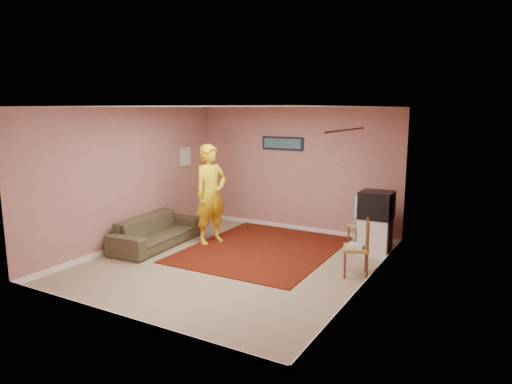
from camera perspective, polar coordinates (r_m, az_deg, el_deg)
The scene contains 26 objects.
ground at distance 7.79m, azimuth -2.94°, elevation -8.91°, with size 5.00×5.00×0.00m, color tan.
wall_back at distance 9.64m, azimuth 4.98°, elevation 2.76°, with size 4.50×0.02×2.60m, color tan.
wall_front at distance 5.56m, azimuth -17.03°, elevation -3.29°, with size 4.50×0.02×2.60m, color tan.
wall_left at distance 8.86m, azimuth -15.40°, elevation 1.76°, with size 0.02×5.00×2.60m, color tan.
wall_right at distance 6.55m, azimuth 13.81°, elevation -1.11°, with size 0.02×5.00×2.60m, color tan.
ceiling at distance 7.35m, azimuth -3.13°, elevation 10.59°, with size 4.50×5.00×0.02m, color silver.
baseboard_back at distance 9.87m, azimuth 4.85°, elevation -4.46°, with size 4.50×0.02×0.10m, color white.
baseboard_front at distance 5.98m, azimuth -16.30°, elevation -14.99°, with size 4.50×0.02×0.10m, color white.
baseboard_left at distance 9.12m, azimuth -14.98°, elevation -6.03°, with size 0.02×5.00×0.10m, color white.
baseboard_right at distance 6.91m, azimuth 13.27°, elevation -11.32°, with size 0.02×5.00×0.10m, color white.
window at distance 5.68m, azimuth 11.33°, elevation -1.21°, with size 0.01×1.10×1.50m, color black.
curtain_sheer at distance 5.59m, azimuth 10.63°, elevation -3.48°, with size 0.01×0.75×2.10m, color white.
curtain_floral at distance 6.24m, azimuth 12.60°, elevation -2.09°, with size 0.01×0.35×2.10m, color beige.
curtain_rod at distance 5.59m, azimuth 11.21°, elevation 7.61°, with size 0.02×0.02×1.40m, color brown.
picture_back at distance 9.68m, azimuth 3.33°, elevation 6.09°, with size 0.95×0.04×0.28m.
picture_left at distance 10.00m, azimuth -8.86°, elevation 4.39°, with size 0.04×0.38×0.42m.
area_rug at distance 8.53m, azimuth 0.84°, elevation -7.10°, with size 2.51×3.14×0.02m, color #331005.
tv_cabinet at distance 8.41m, azimuth 14.66°, elevation -5.40°, with size 0.52×0.48×0.67m, color white.
crt_tv at distance 8.27m, azimuth 14.80°, elevation -1.56°, with size 0.57×0.50×0.48m.
chair_a at distance 8.71m, azimuth 13.08°, elevation -3.34°, with size 0.46×0.44×0.49m.
dvd_player at distance 8.72m, azimuth 13.06°, elevation -3.74°, with size 0.32×0.23×0.05m, color #A6A7AB.
blue_throw at distance 8.85m, azimuth 13.48°, elevation -1.98°, with size 0.39×0.05×0.41m, color #87AEDD.
chair_b at distance 7.26m, azimuth 12.44°, elevation -6.05°, with size 0.49×0.51×0.49m.
game_console at distance 7.28m, azimuth 12.42°, elevation -6.54°, with size 0.24×0.17×0.05m, color white.
sofa at distance 8.87m, azimuth -12.35°, elevation -4.80°, with size 1.96×0.77×0.57m, color #4E452F.
person at distance 8.77m, azimuth -5.66°, elevation -0.28°, with size 0.70×0.46×1.91m, color yellow.
Camera 1 is at (3.96, -6.20, 2.57)m, focal length 32.00 mm.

